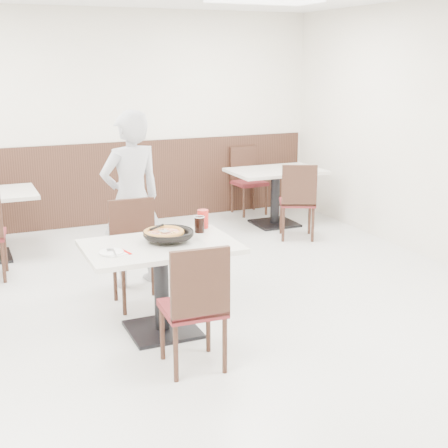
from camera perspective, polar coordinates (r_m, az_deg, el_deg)
name	(u,v)px	position (r m, az deg, el deg)	size (l,w,h in m)	color
floor	(198,319)	(5.44, -2.35, -8.70)	(7.00, 7.00, 0.00)	#B0AFAB
wall_back	(100,120)	(8.38, -11.23, 9.34)	(6.00, 0.04, 2.80)	silver
wainscot_back	(104,184)	(8.48, -10.91, 3.61)	(5.90, 0.03, 1.10)	black
fluo_panel_d	(264,1)	(7.26, 3.70, 19.67)	(1.20, 0.60, 0.02)	white
main_table	(161,288)	(5.10, -5.74, -5.88)	(1.20, 0.80, 0.75)	beige
chair_near	(192,305)	(4.49, -2.91, -7.42)	(0.42, 0.42, 0.95)	black
chair_far	(138,255)	(5.63, -7.86, -2.82)	(0.42, 0.42, 0.95)	black
trivet	(169,239)	(5.04, -5.07, -1.40)	(0.11, 0.11, 0.04)	black
pizza_pan	(169,236)	(5.03, -5.09, -1.13)	(0.37, 0.37, 0.01)	black
pizza	(164,234)	(5.02, -5.52, -0.96)	(0.30, 0.30, 0.02)	#AF762C
pizza_server	(164,231)	(5.00, -5.49, -0.64)	(0.07, 0.09, 0.00)	silver
napkin	(116,253)	(4.79, -9.83, -2.63)	(0.16, 0.16, 0.00)	white
side_plate	(111,252)	(4.79, -10.26, -2.56)	(0.18, 0.18, 0.01)	white
fork	(114,253)	(4.75, -9.98, -2.58)	(0.02, 0.16, 0.00)	silver
cola_glass	(199,225)	(5.27, -2.27, -0.08)	(0.08, 0.08, 0.13)	black
red_cup	(203,219)	(5.40, -1.93, 0.47)	(0.10, 0.10, 0.16)	red
diner_person	(131,200)	(6.08, -8.46, 2.23)	(0.63, 0.41, 1.72)	#BCBCC2
bg_table_right	(275,197)	(8.37, 4.69, 2.45)	(1.20, 0.80, 0.75)	beige
bg_chair_right_near	(297,201)	(7.75, 6.72, 2.15)	(0.42, 0.42, 0.95)	black
bg_chair_right_far	(249,181)	(8.92, 2.32, 3.93)	(0.42, 0.42, 0.95)	black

